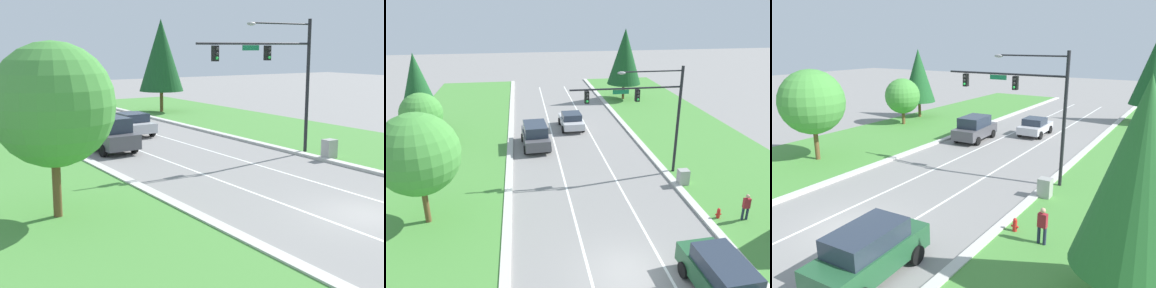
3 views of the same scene
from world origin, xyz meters
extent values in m
plane|color=gray|center=(0.00, 0.00, 0.00)|extent=(160.00, 160.00, 0.00)
cube|color=beige|center=(5.65, 0.00, 0.07)|extent=(0.50, 90.00, 0.15)
cube|color=beige|center=(-5.65, 0.00, 0.07)|extent=(0.50, 90.00, 0.15)
cube|color=white|center=(-1.80, 0.00, 0.00)|extent=(0.14, 81.00, 0.01)
cube|color=white|center=(1.80, 0.00, 0.00)|extent=(0.14, 81.00, 0.01)
cylinder|color=black|center=(6.27, 10.13, 3.88)|extent=(0.20, 0.20, 7.76)
cylinder|color=black|center=(2.45, 10.13, 6.37)|extent=(7.64, 0.12, 0.12)
cube|color=#147042|center=(2.07, 10.13, 6.15)|extent=(1.10, 0.04, 0.28)
cylinder|color=black|center=(4.17, 10.13, 7.45)|extent=(4.20, 0.09, 0.09)
ellipsoid|color=gray|center=(2.07, 10.13, 7.40)|extent=(0.56, 0.28, 0.20)
cube|color=black|center=(3.22, 10.13, 5.87)|extent=(0.28, 0.32, 0.80)
sphere|color=#2D2D2D|center=(3.22, 9.96, 6.10)|extent=(0.16, 0.16, 0.16)
sphere|color=#2D2D2D|center=(3.22, 9.96, 5.87)|extent=(0.16, 0.16, 0.16)
sphere|color=#23D647|center=(3.22, 9.96, 5.63)|extent=(0.16, 0.16, 0.16)
cube|color=black|center=(-0.22, 10.13, 5.87)|extent=(0.28, 0.32, 0.80)
sphere|color=#2D2D2D|center=(-0.22, 9.96, 6.10)|extent=(0.16, 0.16, 0.16)
sphere|color=#2D2D2D|center=(-0.22, 9.96, 5.87)|extent=(0.16, 0.16, 0.16)
sphere|color=#23D647|center=(-0.22, 9.96, 5.63)|extent=(0.16, 0.16, 0.16)
cube|color=#235633|center=(3.38, -2.03, 0.83)|extent=(2.11, 4.80, 0.92)
cube|color=#283342|center=(3.38, -2.15, 1.63)|extent=(1.82, 2.91, 0.69)
cylinder|color=black|center=(4.22, -0.52, 0.37)|extent=(0.28, 0.75, 0.74)
cylinder|color=black|center=(2.39, -0.61, 0.37)|extent=(0.28, 0.75, 0.74)
cylinder|color=black|center=(2.53, -3.53, 0.37)|extent=(0.28, 0.75, 0.74)
cube|color=#4C4C51|center=(-3.47, 16.82, 0.79)|extent=(2.34, 4.88, 0.86)
cube|color=#283342|center=(-3.46, 16.71, 1.65)|extent=(2.02, 2.96, 0.87)
cylinder|color=black|center=(-2.55, 18.36, 0.36)|extent=(0.28, 0.72, 0.71)
cylinder|color=black|center=(-4.57, 18.24, 0.36)|extent=(0.28, 0.72, 0.71)
cylinder|color=black|center=(-2.38, 15.41, 0.36)|extent=(0.28, 0.72, 0.71)
cylinder|color=black|center=(-4.39, 15.29, 0.36)|extent=(0.28, 0.72, 0.71)
cube|color=silver|center=(0.24, 21.34, 0.68)|extent=(2.07, 4.31, 0.65)
cube|color=#283342|center=(0.25, 21.09, 1.30)|extent=(1.81, 1.96, 0.59)
cylinder|color=black|center=(1.16, 22.69, 0.35)|extent=(0.26, 0.71, 0.71)
cylinder|color=black|center=(-0.75, 22.64, 0.35)|extent=(0.26, 0.71, 0.71)
cylinder|color=black|center=(1.23, 20.04, 0.35)|extent=(0.26, 0.71, 0.71)
cylinder|color=black|center=(-0.68, 19.99, 0.35)|extent=(0.26, 0.71, 0.71)
cube|color=#9E9E99|center=(6.12, 8.05, 0.56)|extent=(0.70, 0.60, 1.12)
cylinder|color=#232842|center=(7.64, 3.29, 0.42)|extent=(0.14, 0.14, 0.84)
cylinder|color=#232842|center=(7.90, 3.27, 0.42)|extent=(0.14, 0.14, 0.84)
cube|color=maroon|center=(7.77, 3.28, 1.14)|extent=(0.39, 0.24, 0.60)
sphere|color=tan|center=(7.77, 3.28, 1.58)|extent=(0.22, 0.22, 0.22)
cylinder|color=red|center=(6.38, 3.67, 0.28)|extent=(0.20, 0.20, 0.55)
sphere|color=red|center=(6.38, 3.67, 0.61)|extent=(0.18, 0.18, 0.18)
cylinder|color=red|center=(6.26, 3.67, 0.30)|extent=(0.10, 0.09, 0.09)
cylinder|color=red|center=(6.50, 3.67, 0.30)|extent=(0.10, 0.09, 0.09)
cylinder|color=brown|center=(8.34, 31.73, 1.02)|extent=(0.32, 0.32, 2.05)
cone|color=#194C23|center=(8.34, 31.73, 5.38)|extent=(4.17, 4.17, 6.67)
cylinder|color=brown|center=(-12.85, 18.28, 0.81)|extent=(0.32, 0.32, 1.62)
sphere|color=#47933D|center=(-12.85, 18.28, 2.94)|extent=(3.52, 3.52, 3.52)
cylinder|color=brown|center=(11.38, 0.92, 0.82)|extent=(0.32, 0.32, 1.64)
cone|color=#28662D|center=(11.38, 0.92, 4.52)|extent=(3.60, 3.60, 5.76)
cylinder|color=brown|center=(-10.06, 5.84, 1.26)|extent=(0.32, 0.32, 2.53)
sphere|color=#47933D|center=(-10.06, 5.84, 4.21)|extent=(4.49, 4.49, 4.49)
cylinder|color=brown|center=(-13.86, 22.15, 0.89)|extent=(0.32, 0.32, 1.79)
cone|color=#1E5628|center=(-13.86, 22.15, 4.65)|extent=(3.57, 3.57, 5.71)
camera|label=1|loc=(-15.78, -12.79, 6.26)|focal=50.00mm
camera|label=2|loc=(-4.46, -13.51, 11.81)|focal=35.00mm
camera|label=3|loc=(12.49, -10.22, 8.19)|focal=35.00mm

